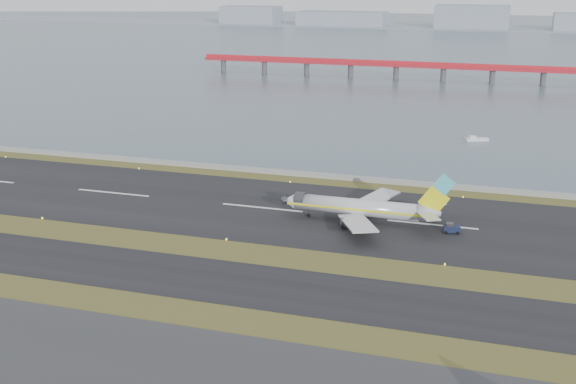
{
  "coord_description": "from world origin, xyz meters",
  "views": [
    {
      "loc": [
        54.54,
        -123.33,
        53.97
      ],
      "look_at": [
        8.97,
        22.0,
        7.16
      ],
      "focal_mm": 45.0,
      "sensor_mm": 36.0,
      "label": 1
    }
  ],
  "objects": [
    {
      "name": "ground",
      "position": [
        0.0,
        0.0,
        0.0
      ],
      "size": [
        1000.0,
        1000.0,
        0.0
      ],
      "primitive_type": "plane",
      "color": "#364017",
      "rests_on": "ground"
    },
    {
      "name": "far_shoreline",
      "position": [
        13.62,
        620.0,
        6.07
      ],
      "size": [
        1400.0,
        80.0,
        60.5
      ],
      "color": "#8D97A6",
      "rests_on": "ground"
    },
    {
      "name": "runway_strip",
      "position": [
        0.0,
        30.0,
        0.05
      ],
      "size": [
        1000.0,
        45.0,
        0.1
      ],
      "primitive_type": "cube",
      "color": "black",
      "rests_on": "ground"
    },
    {
      "name": "workboat_near",
      "position": [
        44.25,
        118.04,
        0.58
      ],
      "size": [
        7.86,
        5.3,
        1.83
      ],
      "rotation": [
        0.0,
        0.0,
        0.43
      ],
      "color": "silver",
      "rests_on": "ground"
    },
    {
      "name": "taxiway_strip",
      "position": [
        0.0,
        -12.0,
        0.05
      ],
      "size": [
        1000.0,
        18.0,
        0.1
      ],
      "primitive_type": "cube",
      "color": "black",
      "rests_on": "ground"
    },
    {
      "name": "seawall",
      "position": [
        0.0,
        60.0,
        0.5
      ],
      "size": [
        1000.0,
        2.5,
        1.0
      ],
      "primitive_type": "cube",
      "color": "gray",
      "rests_on": "ground"
    },
    {
      "name": "pushback_tug",
      "position": [
        44.5,
        25.97,
        1.1
      ],
      "size": [
        3.8,
        2.57,
        2.27
      ],
      "rotation": [
        0.0,
        0.0,
        0.15
      ],
      "color": "#141C38",
      "rests_on": "ground"
    },
    {
      "name": "red_pier",
      "position": [
        20.0,
        250.0,
        7.28
      ],
      "size": [
        260.0,
        5.0,
        10.2
      ],
      "color": "red",
      "rests_on": "ground"
    },
    {
      "name": "airliner",
      "position": [
        24.84,
        27.01,
        3.46
      ],
      "size": [
        38.52,
        32.89,
        12.8
      ],
      "color": "silver",
      "rests_on": "ground"
    },
    {
      "name": "bay_water",
      "position": [
        0.0,
        460.0,
        0.0
      ],
      "size": [
        1400.0,
        800.0,
        1.3
      ],
      "primitive_type": "cube",
      "color": "#465764",
      "rests_on": "ground"
    }
  ]
}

